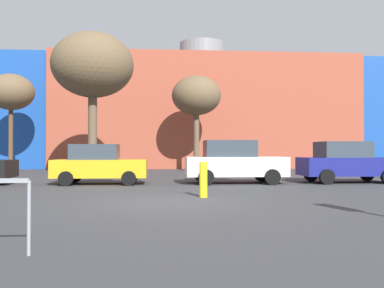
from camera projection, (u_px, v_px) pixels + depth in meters
ground_plane at (167, 202)px, 11.23m from camera, size 200.00×200.00×0.00m
building_backdrop at (202, 115)px, 36.83m from camera, size 43.88×11.35×11.03m
parked_car_2 at (99, 164)px, 17.12m from camera, size 3.83×1.88×1.66m
parked_car_3 at (234, 162)px, 17.55m from camera, size 4.23×2.07×1.83m
parked_car_4 at (347, 162)px, 17.92m from camera, size 4.12×2.02×1.79m
bare_tree_0 at (11, 93)px, 27.18m from camera, size 2.99×2.99×6.47m
bare_tree_1 at (196, 96)px, 27.73m from camera, size 3.33×3.33×6.44m
bare_tree_2 at (93, 66)px, 22.72m from camera, size 4.50×4.50×7.93m
bollard_yellow_0 at (203, 180)px, 12.28m from camera, size 0.24×0.24×1.06m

